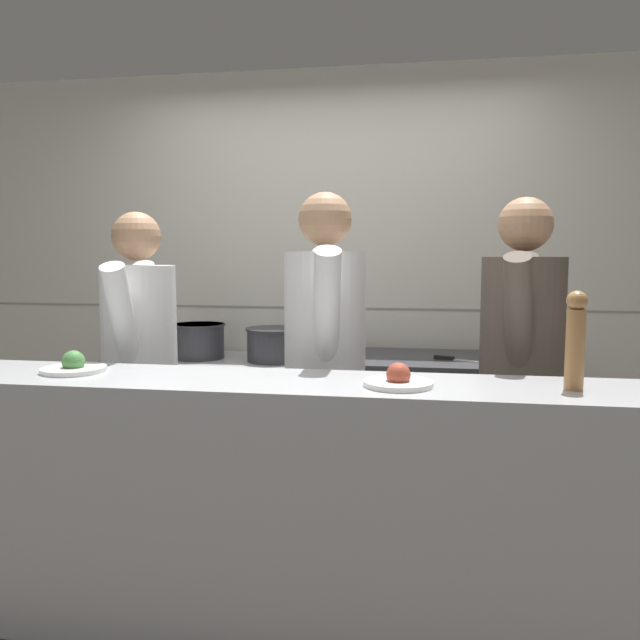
# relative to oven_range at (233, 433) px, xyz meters

# --- Properties ---
(ground_plane) EXTENTS (14.00, 14.00, 0.00)m
(ground_plane) POSITION_rel_oven_range_xyz_m (0.56, -1.14, -0.43)
(ground_plane) COLOR #4C4742
(wall_back_tiled) EXTENTS (8.00, 0.06, 2.60)m
(wall_back_tiled) POSITION_rel_oven_range_xyz_m (0.56, 0.40, 0.87)
(wall_back_tiled) COLOR silver
(wall_back_tiled) RESTS_ON ground_plane
(oven_range) EXTENTS (1.08, 0.71, 0.87)m
(oven_range) POSITION_rel_oven_range_xyz_m (0.00, 0.00, 0.00)
(oven_range) COLOR #232326
(oven_range) RESTS_ON ground_plane
(prep_counter) EXTENTS (1.24, 0.65, 0.92)m
(prep_counter) POSITION_rel_oven_range_xyz_m (1.20, -0.00, 0.02)
(prep_counter) COLOR #38383D
(prep_counter) RESTS_ON ground_plane
(pass_counter) EXTENTS (2.97, 0.45, 1.04)m
(pass_counter) POSITION_rel_oven_range_xyz_m (0.65, -1.33, 0.08)
(pass_counter) COLOR #B7BABF
(pass_counter) RESTS_ON ground_plane
(stock_pot) EXTENTS (0.32, 0.32, 0.20)m
(stock_pot) POSITION_rel_oven_range_xyz_m (-0.22, 0.04, 0.54)
(stock_pot) COLOR #2D2D33
(stock_pot) RESTS_ON oven_range
(sauce_pot) EXTENTS (0.34, 0.34, 0.19)m
(sauce_pot) POSITION_rel_oven_range_xyz_m (0.25, 0.02, 0.53)
(sauce_pot) COLOR #2D2D33
(sauce_pot) RESTS_ON oven_range
(chefs_knife) EXTENTS (0.38, 0.16, 0.02)m
(chefs_knife) POSITION_rel_oven_range_xyz_m (1.31, -0.10, 0.49)
(chefs_knife) COLOR #B7BABF
(chefs_knife) RESTS_ON prep_counter
(plated_dish_main) EXTENTS (0.24, 0.24, 0.08)m
(plated_dish_main) POSITION_rel_oven_range_xyz_m (-0.21, -1.31, 0.62)
(plated_dish_main) COLOR white
(plated_dish_main) RESTS_ON pass_counter
(plated_dish_appetiser) EXTENTS (0.24, 0.24, 0.08)m
(plated_dish_appetiser) POSITION_rel_oven_range_xyz_m (1.02, -1.37, 0.62)
(plated_dish_appetiser) COLOR white
(plated_dish_appetiser) RESTS_ON pass_counter
(pepper_mill) EXTENTS (0.07, 0.07, 0.33)m
(pepper_mill) POSITION_rel_oven_range_xyz_m (1.59, -1.33, 0.77)
(pepper_mill) COLOR #AD7A47
(pepper_mill) RESTS_ON pass_counter
(chef_head_cook) EXTENTS (0.38, 0.73, 1.67)m
(chef_head_cook) POSITION_rel_oven_range_xyz_m (-0.20, -0.77, 0.50)
(chef_head_cook) COLOR black
(chef_head_cook) RESTS_ON ground_plane
(chef_sous) EXTENTS (0.42, 0.76, 1.75)m
(chef_sous) POSITION_rel_oven_range_xyz_m (0.67, -0.77, 0.54)
(chef_sous) COLOR black
(chef_sous) RESTS_ON ground_plane
(chef_line) EXTENTS (0.42, 0.75, 1.72)m
(chef_line) POSITION_rel_oven_range_xyz_m (1.51, -0.70, 0.52)
(chef_line) COLOR black
(chef_line) RESTS_ON ground_plane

